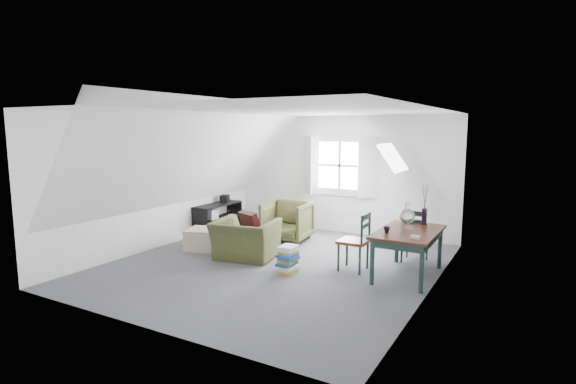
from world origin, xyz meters
The scene contains 24 objects.
floor centered at (0.00, 0.00, 0.00)m, with size 5.50×5.50×0.00m, color #4C4C51.
ceiling centered at (0.00, 0.00, 2.50)m, with size 5.50×5.50×0.00m, color white.
wall_back centered at (0.00, 2.75, 1.25)m, with size 5.00×5.00×0.00m, color white.
wall_front centered at (0.00, -2.75, 1.25)m, with size 5.00×5.00×0.00m, color white.
wall_left centered at (-2.50, 0.00, 1.25)m, with size 5.50×5.50×0.00m, color white.
wall_right centered at (2.50, 0.00, 1.25)m, with size 5.50×5.50×0.00m, color white.
slope_left centered at (-1.55, 0.00, 1.78)m, with size 5.50×5.50×0.00m, color white.
slope_right centered at (1.55, 0.00, 1.78)m, with size 5.50×5.50×0.00m, color white.
dormer_window centered at (0.00, 2.68, 1.45)m, with size 1.71×0.35×1.30m.
skylight centered at (1.55, 1.30, 1.75)m, with size 0.55×0.75×0.04m, color white.
armchair_near centered at (-0.63, 0.07, 0.00)m, with size 1.03×0.90×0.67m, color #3F4221.
armchair_far centered at (-0.60, 1.49, 0.00)m, with size 0.85×0.87×0.79m, color #3F4221.
throw_pillow centered at (-0.63, 0.22, 0.59)m, with size 0.41×0.12×0.41m, color #350E11.
ottoman centered at (-1.65, 0.19, 0.19)m, with size 0.58×0.58×0.38m, color #BAA891.
dining_table centered at (2.06, 0.51, 0.61)m, with size 0.85×1.41×0.71m.
demijohn centered at (1.91, 0.96, 0.85)m, with size 0.24×0.24×0.34m.
vase_twigs centered at (2.16, 1.06, 0.85)m, with size 0.08×0.09×0.65m.
cup centered at (1.81, 0.21, 0.71)m, with size 0.10×0.10×0.09m, color black.
paper_box centered at (2.26, 0.06, 0.73)m, with size 0.12×0.08×0.04m, color white.
dining_chair_far centered at (1.96, 1.30, 0.47)m, with size 0.42×0.42×0.90m.
dining_chair_near centered at (1.27, 0.37, 0.48)m, with size 0.44×0.44×0.93m.
media_shelf centered at (-2.27, 1.37, 0.28)m, with size 0.41×1.22×0.62m.
electronics_box centered at (-2.27, 1.66, 0.70)m, with size 0.16×0.22×0.18m, color black.
magazine_stack centered at (0.39, -0.24, 0.21)m, with size 0.32×0.38×0.42m.
Camera 1 is at (3.72, -6.14, 2.23)m, focal length 28.00 mm.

